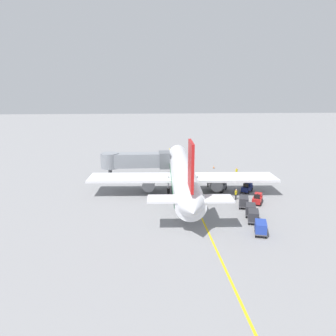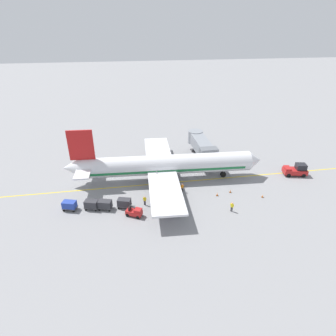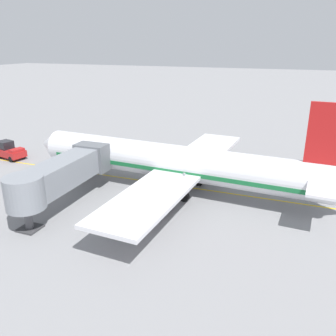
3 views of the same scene
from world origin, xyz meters
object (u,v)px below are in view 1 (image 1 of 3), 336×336
at_px(baggage_cart_front, 244,201).
at_px(baggage_cart_second_in_train, 251,209).
at_px(baggage_tug_lead, 247,188).
at_px(jet_bridge, 136,160).
at_px(baggage_cart_third_in_train, 253,215).
at_px(parked_airliner, 182,173).
at_px(ground_crew_loader, 208,182).
at_px(pushback_tractor, 179,155).
at_px(baggage_cart_tail_end, 261,227).
at_px(safety_cone_nose_left, 213,176).
at_px(baggage_tug_trailing, 221,186).
at_px(ground_crew_marshaller, 236,171).
at_px(safety_cone_wing_tip, 207,173).
at_px(ground_crew_wing_walker, 236,194).
at_px(safety_cone_nose_right, 214,167).
at_px(baggage_tug_spare, 257,199).

distance_m(baggage_cart_front, baggage_cart_second_in_train, 3.07).
xyz_separation_m(baggage_tug_lead, baggage_cart_second_in_train, (-2.91, -10.11, 0.24)).
relative_size(jet_bridge, baggage_cart_third_in_train, 4.39).
distance_m(parked_airliner, ground_crew_loader, 5.78).
xyz_separation_m(baggage_tug_lead, ground_crew_loader, (-5.90, 3.24, 0.24)).
height_order(pushback_tractor, baggage_cart_tail_end, pushback_tractor).
bearing_deg(baggage_tug_lead, safety_cone_nose_left, 112.16).
xyz_separation_m(baggage_tug_trailing, ground_crew_marshaller, (5.18, 8.77, 0.24)).
bearing_deg(baggage_cart_third_in_train, parked_airliner, 119.31).
bearing_deg(safety_cone_wing_tip, ground_crew_loader, -100.74).
relative_size(ground_crew_wing_walker, ground_crew_marshaller, 1.00).
relative_size(parked_airliner, baggage_cart_front, 12.55).
distance_m(baggage_cart_second_in_train, safety_cone_wing_tip, 21.85).
bearing_deg(parked_airliner, safety_cone_nose_right, 60.69).
distance_m(baggage_tug_trailing, safety_cone_wing_tip, 10.66).
bearing_deg(ground_crew_wing_walker, baggage_tug_trailing, 103.02).
xyz_separation_m(pushback_tractor, baggage_tug_trailing, (4.30, -25.69, -0.39)).
xyz_separation_m(baggage_tug_lead, baggage_tug_spare, (-0.29, -5.53, 0.00)).
xyz_separation_m(baggage_tug_lead, ground_crew_wing_walker, (-2.98, -3.69, 0.24)).
distance_m(baggage_cart_tail_end, safety_cone_nose_right, 32.37).
bearing_deg(safety_cone_nose_left, baggage_tug_spare, -76.89).
height_order(ground_crew_loader, ground_crew_marshaller, same).
relative_size(baggage_cart_third_in_train, ground_crew_loader, 1.76).
bearing_deg(baggage_cart_front, ground_crew_loader, 106.49).
bearing_deg(safety_cone_nose_right, jet_bridge, -158.50).
relative_size(parked_airliner, ground_crew_wing_walker, 22.09).
xyz_separation_m(parked_airliner, ground_crew_marshaller, (11.78, 8.91, -2.23)).
bearing_deg(baggage_tug_spare, ground_crew_loader, 122.59).
height_order(jet_bridge, ground_crew_loader, jet_bridge).
relative_size(ground_crew_loader, safety_cone_wing_tip, 2.86).
height_order(parked_airliner, safety_cone_wing_tip, parked_airliner).
bearing_deg(baggage_cart_second_in_train, baggage_tug_trailing, 95.99).
xyz_separation_m(parked_airliner, safety_cone_nose_left, (7.01, 8.13, -2.90)).
bearing_deg(ground_crew_loader, ground_crew_wing_walker, -67.21).
relative_size(parked_airliner, jet_bridge, 2.86).
bearing_deg(ground_crew_wing_walker, baggage_tug_spare, -34.35).
distance_m(ground_crew_loader, ground_crew_marshaller, 9.60).
xyz_separation_m(jet_bridge, safety_cone_nose_left, (14.77, -1.04, -3.16)).
bearing_deg(ground_crew_loader, safety_cone_nose_left, 69.04).
bearing_deg(baggage_tug_lead, pushback_tractor, 107.41).
distance_m(baggage_tug_spare, safety_cone_wing_tip, 17.69).
height_order(parked_airliner, baggage_tug_spare, parked_airliner).
distance_m(baggage_cart_third_in_train, baggage_cart_tail_end, 3.47).
height_order(baggage_cart_front, ground_crew_loader, ground_crew_loader).
bearing_deg(pushback_tractor, ground_crew_wing_walker, -79.94).
bearing_deg(jet_bridge, baggage_cart_third_in_train, -55.86).
bearing_deg(pushback_tractor, baggage_cart_second_in_train, -81.55).
distance_m(baggage_tug_trailing, baggage_cart_second_in_train, 11.21).
relative_size(pushback_tractor, baggage_tug_trailing, 1.73).
bearing_deg(ground_crew_loader, ground_crew_marshaller, 43.20).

